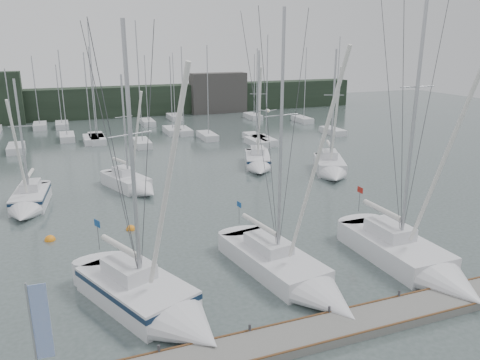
% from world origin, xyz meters
% --- Properties ---
extents(ground, '(160.00, 160.00, 0.00)m').
position_xyz_m(ground, '(0.00, 0.00, 0.00)').
color(ground, '#43514D').
rests_on(ground, ground).
extents(dock, '(24.00, 2.00, 0.40)m').
position_xyz_m(dock, '(0.00, -5.00, 0.20)').
color(dock, slate).
rests_on(dock, ground).
extents(far_treeline, '(90.00, 4.00, 5.00)m').
position_xyz_m(far_treeline, '(0.00, 62.00, 2.50)').
color(far_treeline, black).
rests_on(far_treeline, ground).
extents(far_building_right, '(10.00, 3.00, 7.00)m').
position_xyz_m(far_building_right, '(18.00, 60.00, 3.50)').
color(far_building_right, '#3E3C39').
rests_on(far_building_right, ground).
extents(mast_forest, '(56.74, 27.69, 14.83)m').
position_xyz_m(mast_forest, '(-0.88, 43.53, 0.47)').
color(mast_forest, silver).
rests_on(mast_forest, ground).
extents(sailboat_near_left, '(6.62, 9.69, 14.54)m').
position_xyz_m(sailboat_near_left, '(-5.44, -0.89, 0.64)').
color(sailboat_near_left, silver).
rests_on(sailboat_near_left, ground).
extents(sailboat_near_center, '(4.63, 10.73, 15.18)m').
position_xyz_m(sailboat_near_center, '(2.04, -0.74, 0.52)').
color(sailboat_near_center, silver).
rests_on(sailboat_near_center, ground).
extents(sailboat_near_right, '(3.35, 10.48, 17.28)m').
position_xyz_m(sailboat_near_right, '(9.08, -1.95, 0.61)').
color(sailboat_near_right, silver).
rests_on(sailboat_near_right, ground).
extents(sailboat_mid_a, '(3.25, 7.25, 10.67)m').
position_xyz_m(sailboat_mid_a, '(-11.79, 16.94, 0.58)').
color(sailboat_mid_a, silver).
rests_on(sailboat_mid_a, ground).
extents(sailboat_mid_b, '(4.65, 7.23, 10.63)m').
position_xyz_m(sailboat_mid_b, '(-3.45, 18.91, 0.53)').
color(sailboat_mid_b, silver).
rests_on(sailboat_mid_b, ground).
extents(sailboat_mid_d, '(4.94, 8.05, 12.43)m').
position_xyz_m(sailboat_mid_d, '(9.56, 22.00, 0.57)').
color(sailboat_mid_d, silver).
rests_on(sailboat_mid_d, ground).
extents(sailboat_mid_e, '(5.43, 7.84, 12.66)m').
position_xyz_m(sailboat_mid_e, '(15.15, 17.13, 0.61)').
color(sailboat_mid_e, silver).
rests_on(sailboat_mid_e, ground).
extents(buoy_a, '(0.65, 0.65, 0.65)m').
position_xyz_m(buoy_a, '(-5.04, 10.33, 0.00)').
color(buoy_a, orange).
rests_on(buoy_a, ground).
extents(buoy_c, '(0.70, 0.70, 0.70)m').
position_xyz_m(buoy_c, '(-10.26, 10.38, 0.00)').
color(buoy_c, orange).
rests_on(buoy_c, ground).
extents(dock_banner, '(0.67, 0.08, 4.38)m').
position_xyz_m(dock_banner, '(-10.23, -4.76, 2.99)').
color(dock_banner, '#A2A4AA').
rests_on(dock_banner, dock).
extents(seagull, '(0.96, 0.46, 0.19)m').
position_xyz_m(seagull, '(1.92, 3.08, 8.85)').
color(seagull, white).
rests_on(seagull, ground).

